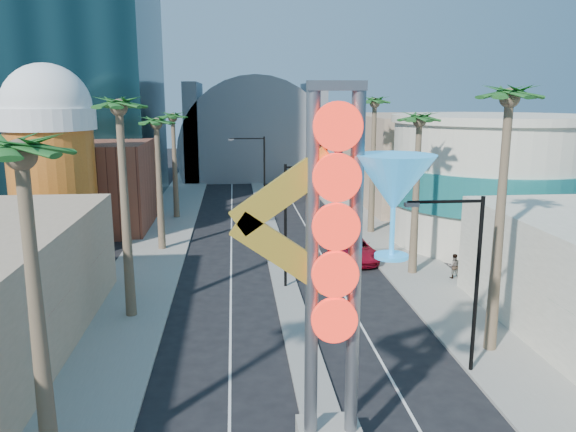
% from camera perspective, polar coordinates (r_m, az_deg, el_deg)
% --- Properties ---
extents(sidewalk_west, '(5.00, 100.00, 0.15)m').
position_cam_1_polar(sidewalk_west, '(50.99, -12.53, -1.82)').
color(sidewalk_west, gray).
rests_on(sidewalk_west, ground).
extents(sidewalk_east, '(5.00, 100.00, 0.15)m').
position_cam_1_polar(sidewalk_east, '(52.14, 8.67, -1.36)').
color(sidewalk_east, gray).
rests_on(sidewalk_east, ground).
extents(median, '(1.60, 84.00, 0.15)m').
position_cam_1_polar(median, '(53.60, -2.02, -0.86)').
color(median, gray).
rests_on(median, ground).
extents(brick_filler_west, '(10.00, 10.00, 8.00)m').
position_cam_1_polar(brick_filler_west, '(54.31, -19.17, 2.87)').
color(brick_filler_west, brown).
rests_on(brick_filler_west, ground).
extents(filler_east, '(10.00, 20.00, 10.00)m').
position_cam_1_polar(filler_east, '(65.40, 11.59, 5.64)').
color(filler_east, tan).
rests_on(filler_east, ground).
extents(beer_mug, '(7.00, 7.00, 14.50)m').
position_cam_1_polar(beer_mug, '(46.46, -22.98, 5.91)').
color(beer_mug, '#AC4816').
rests_on(beer_mug, ground).
extents(turquoise_building, '(16.60, 16.60, 10.60)m').
position_cam_1_polar(turquoise_building, '(49.41, 19.91, 3.42)').
color(turquoise_building, beige).
rests_on(turquoise_building, ground).
extents(canopy, '(22.00, 16.00, 22.00)m').
position_cam_1_polar(canopy, '(86.55, -3.43, 6.93)').
color(canopy, slate).
rests_on(canopy, ground).
extents(neon_sign, '(6.53, 2.60, 12.55)m').
position_cam_1_polar(neon_sign, '(18.19, 7.23, -3.25)').
color(neon_sign, gray).
rests_on(neon_sign, ground).
extents(streetlight_0, '(3.79, 0.25, 8.00)m').
position_cam_1_polar(streetlight_0, '(35.09, 0.63, 0.24)').
color(streetlight_0, black).
rests_on(streetlight_0, ground).
extents(streetlight_1, '(3.79, 0.25, 8.00)m').
position_cam_1_polar(streetlight_1, '(58.64, -2.95, 5.03)').
color(streetlight_1, black).
rests_on(streetlight_1, ground).
extents(streetlight_2, '(3.45, 0.25, 8.00)m').
position_cam_1_polar(streetlight_2, '(25.30, 17.75, -5.17)').
color(streetlight_2, black).
rests_on(streetlight_2, ground).
extents(palm_0, '(2.40, 2.40, 11.70)m').
position_cam_1_polar(palm_0, '(17.31, -25.34, 3.76)').
color(palm_0, brown).
rests_on(palm_0, ground).
extents(palm_1, '(2.40, 2.40, 12.70)m').
position_cam_1_polar(palm_1, '(30.73, -16.74, 9.24)').
color(palm_1, brown).
rests_on(palm_1, ground).
extents(palm_2, '(2.40, 2.40, 11.20)m').
position_cam_1_polar(palm_2, '(44.61, -13.20, 8.44)').
color(palm_2, brown).
rests_on(palm_2, ground).
extents(palm_3, '(2.40, 2.40, 11.20)m').
position_cam_1_polar(palm_3, '(56.51, -11.61, 9.22)').
color(palm_3, brown).
rests_on(palm_3, ground).
extents(palm_5, '(2.40, 2.40, 13.20)m').
position_cam_1_polar(palm_5, '(27.03, 21.47, 9.53)').
color(palm_5, brown).
rests_on(palm_5, ground).
extents(palm_6, '(2.40, 2.40, 11.70)m').
position_cam_1_polar(palm_6, '(38.18, 13.18, 8.55)').
color(palm_6, brown).
rests_on(palm_6, ground).
extents(palm_7, '(2.40, 2.40, 12.70)m').
position_cam_1_polar(palm_7, '(49.66, 8.78, 10.51)').
color(palm_7, brown).
rests_on(palm_7, ground).
extents(red_pickup, '(3.24, 6.27, 1.69)m').
position_cam_1_polar(red_pickup, '(42.38, 6.64, -3.37)').
color(red_pickup, '#A80C25').
rests_on(red_pickup, ground).
extents(pedestrian_b, '(0.91, 0.76, 1.67)m').
position_cam_1_polar(pedestrian_b, '(39.15, 16.49, -4.89)').
color(pedestrian_b, gray).
rests_on(pedestrian_b, sidewalk_east).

